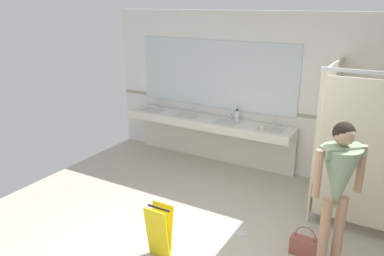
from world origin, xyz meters
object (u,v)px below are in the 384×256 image
person_standing (339,178)px  paper_cup (263,128)px  handbag (304,246)px  soap_dispenser (237,115)px  wet_floor_sign (159,231)px

person_standing → paper_cup: bearing=130.3°
handbag → soap_dispenser: soap_dispenser is taller
person_standing → wet_floor_sign: 2.02m
paper_cup → wet_floor_sign: 2.59m
handbag → soap_dispenser: (-1.72, 1.95, 0.81)m
person_standing → handbag: person_standing is taller
paper_cup → wet_floor_sign: paper_cup is taller
person_standing → wet_floor_sign: bearing=-153.5°
handbag → soap_dispenser: 2.72m
person_standing → wet_floor_sign: person_standing is taller
person_standing → paper_cup: size_ratio=18.85×
person_standing → handbag: 0.97m
person_standing → handbag: (-0.27, 0.02, -0.93)m
handbag → paper_cup: 2.16m
soap_dispenser → wet_floor_sign: (0.31, -2.81, -0.59)m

